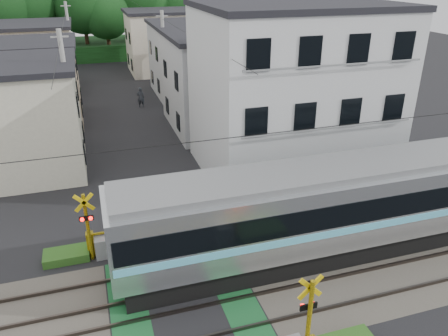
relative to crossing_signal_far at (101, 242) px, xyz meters
name	(u,v)px	position (x,y,z in m)	size (l,w,h in m)	color
ground	(183,302)	(2.59, -3.65, -0.71)	(120.00, 120.00, 0.00)	black
track_bed	(183,301)	(2.59, -3.65, -0.67)	(120.00, 120.00, 0.14)	#47423A
crossing_signal_far	(101,242)	(0.00, 0.00, 0.00)	(4.74, 0.65, 3.09)	yellow
apartment_block	(292,91)	(11.09, 5.84, 3.94)	(10.20, 8.36, 9.30)	silver
houses_row	(118,67)	(2.84, 22.27, 2.53)	(22.07, 31.35, 6.80)	beige
tree_hill	(85,10)	(1.10, 44.45, 5.29)	(40.00, 13.35, 11.99)	#143E16
catenary	(341,187)	(8.59, -3.62, 2.98)	(60.00, 5.04, 7.00)	#2D2D33
utility_poles	(102,65)	(1.53, 19.35, 3.37)	(7.90, 42.00, 8.00)	#A5A5A0
pedestrian	(141,97)	(4.40, 20.88, 0.15)	(0.63, 0.41, 1.72)	#30353C
weed_patches	(230,289)	(4.34, -3.74, -0.53)	(10.25, 8.80, 0.40)	#2D5E1E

